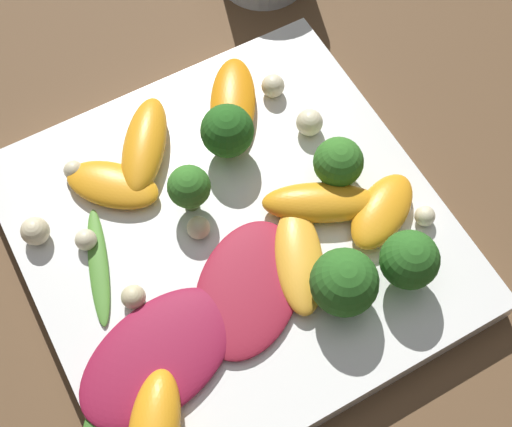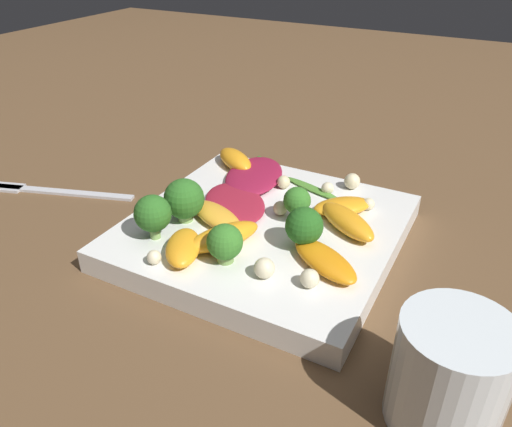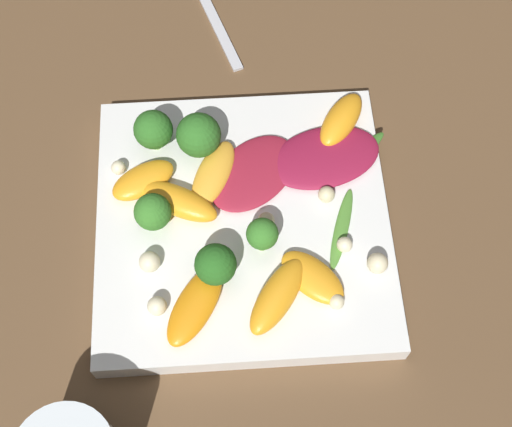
# 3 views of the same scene
# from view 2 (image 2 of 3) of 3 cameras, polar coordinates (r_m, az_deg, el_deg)

# --- Properties ---
(ground_plane) EXTENTS (2.40, 2.40, 0.00)m
(ground_plane) POSITION_cam_2_polar(r_m,az_deg,el_deg) (0.53, 0.96, -3.15)
(ground_plane) COLOR brown
(plate) EXTENTS (0.27, 0.27, 0.02)m
(plate) POSITION_cam_2_polar(r_m,az_deg,el_deg) (0.53, 0.97, -2.05)
(plate) COLOR white
(plate) RESTS_ON ground_plane
(drinking_glass) EXTENTS (0.08, 0.08, 0.08)m
(drinking_glass) POSITION_cam_2_polar(r_m,az_deg,el_deg) (0.36, 21.24, -16.81)
(drinking_glass) COLOR white
(drinking_glass) RESTS_ON ground_plane
(fork) EXTENTS (0.07, 0.19, 0.01)m
(fork) POSITION_cam_2_polar(r_m,az_deg,el_deg) (0.68, -23.04, 2.55)
(fork) COLOR silver
(fork) RESTS_ON ground_plane
(radicchio_leaf_0) EXTENTS (0.12, 0.09, 0.01)m
(radicchio_leaf_0) POSITION_cam_2_polar(r_m,az_deg,el_deg) (0.60, -0.21, 4.37)
(radicchio_leaf_0) COLOR maroon
(radicchio_leaf_0) RESTS_ON plate
(radicchio_leaf_1) EXTENTS (0.11, 0.11, 0.01)m
(radicchio_leaf_1) POSITION_cam_2_polar(r_m,az_deg,el_deg) (0.55, -2.45, 1.22)
(radicchio_leaf_1) COLOR maroon
(radicchio_leaf_1) RESTS_ON plate
(orange_segment_0) EXTENTS (0.06, 0.07, 0.02)m
(orange_segment_0) POSITION_cam_2_polar(r_m,az_deg,el_deg) (0.63, -2.38, 6.14)
(orange_segment_0) COLOR orange
(orange_segment_0) RESTS_ON plate
(orange_segment_1) EXTENTS (0.07, 0.08, 0.02)m
(orange_segment_1) POSITION_cam_2_polar(r_m,az_deg,el_deg) (0.46, 7.87, -5.31)
(orange_segment_1) COLOR orange
(orange_segment_1) RESTS_ON plate
(orange_segment_2) EXTENTS (0.07, 0.06, 0.02)m
(orange_segment_2) POSITION_cam_2_polar(r_m,az_deg,el_deg) (0.47, -8.33, -3.86)
(orange_segment_2) COLOR orange
(orange_segment_2) RESTS_ON plate
(orange_segment_3) EXTENTS (0.07, 0.08, 0.02)m
(orange_segment_3) POSITION_cam_2_polar(r_m,az_deg,el_deg) (0.51, 10.38, -0.88)
(orange_segment_3) COLOR orange
(orange_segment_3) RESTS_ON plate
(orange_segment_4) EXTENTS (0.06, 0.08, 0.02)m
(orange_segment_4) POSITION_cam_2_polar(r_m,az_deg,el_deg) (0.52, -4.48, -0.31)
(orange_segment_4) COLOR #FCAD33
(orange_segment_4) RESTS_ON plate
(orange_segment_5) EXTENTS (0.08, 0.06, 0.02)m
(orange_segment_5) POSITION_cam_2_polar(r_m,az_deg,el_deg) (0.48, -3.77, -2.65)
(orange_segment_5) COLOR orange
(orange_segment_5) RESTS_ON plate
(orange_segment_6) EXTENTS (0.07, 0.07, 0.01)m
(orange_segment_6) POSITION_cam_2_polar(r_m,az_deg,el_deg) (0.54, 9.83, 0.82)
(orange_segment_6) COLOR orange
(orange_segment_6) RESTS_ON plate
(broccoli_floret_0) EXTENTS (0.04, 0.04, 0.05)m
(broccoli_floret_0) POSITION_cam_2_polar(r_m,az_deg,el_deg) (0.52, -8.22, 1.61)
(broccoli_floret_0) COLOR #84AD5B
(broccoli_floret_0) RESTS_ON plate
(broccoli_floret_1) EXTENTS (0.04, 0.04, 0.05)m
(broccoli_floret_1) POSITION_cam_2_polar(r_m,az_deg,el_deg) (0.49, -11.71, -0.06)
(broccoli_floret_1) COLOR #84AD5B
(broccoli_floret_1) RESTS_ON plate
(broccoli_floret_2) EXTENTS (0.04, 0.04, 0.04)m
(broccoli_floret_2) POSITION_cam_2_polar(r_m,az_deg,el_deg) (0.47, 5.53, -1.50)
(broccoli_floret_2) COLOR #7A9E51
(broccoli_floret_2) RESTS_ON plate
(broccoli_floret_3) EXTENTS (0.03, 0.03, 0.04)m
(broccoli_floret_3) POSITION_cam_2_polar(r_m,az_deg,el_deg) (0.45, -3.12, -3.50)
(broccoli_floret_3) COLOR #7A9E51
(broccoli_floret_3) RESTS_ON plate
(broccoli_floret_4) EXTENTS (0.03, 0.03, 0.04)m
(broccoli_floret_4) POSITION_cam_2_polar(r_m,az_deg,el_deg) (0.51, 4.71, 1.37)
(broccoli_floret_4) COLOR #7A9E51
(broccoli_floret_4) RESTS_ON plate
(arugula_sprig_0) EXTENTS (0.06, 0.06, 0.01)m
(arugula_sprig_0) POSITION_cam_2_polar(r_m,az_deg,el_deg) (0.63, 1.10, 5.29)
(arugula_sprig_0) COLOR #3D7528
(arugula_sprig_0) RESTS_ON plate
(arugula_sprig_1) EXTENTS (0.04, 0.08, 0.00)m
(arugula_sprig_1) POSITION_cam_2_polar(r_m,az_deg,el_deg) (0.58, 6.48, 2.85)
(arugula_sprig_1) COLOR #518E33
(arugula_sprig_1) RESTS_ON plate
(macadamia_nut_0) EXTENTS (0.02, 0.02, 0.02)m
(macadamia_nut_0) POSITION_cam_2_polar(r_m,az_deg,el_deg) (0.44, 0.96, -6.25)
(macadamia_nut_0) COLOR beige
(macadamia_nut_0) RESTS_ON plate
(macadamia_nut_1) EXTENTS (0.02, 0.02, 0.02)m
(macadamia_nut_1) POSITION_cam_2_polar(r_m,az_deg,el_deg) (0.53, 2.80, 0.62)
(macadamia_nut_1) COLOR beige
(macadamia_nut_1) RESTS_ON plate
(macadamia_nut_2) EXTENTS (0.02, 0.02, 0.02)m
(macadamia_nut_2) POSITION_cam_2_polar(r_m,az_deg,el_deg) (0.58, 3.17, 3.61)
(macadamia_nut_2) COLOR beige
(macadamia_nut_2) RESTS_ON plate
(macadamia_nut_3) EXTENTS (0.01, 0.01, 0.01)m
(macadamia_nut_3) POSITION_cam_2_polar(r_m,az_deg,el_deg) (0.55, 12.72, 1.07)
(macadamia_nut_3) COLOR beige
(macadamia_nut_3) RESTS_ON plate
(macadamia_nut_4) EXTENTS (0.02, 0.02, 0.02)m
(macadamia_nut_4) POSITION_cam_2_polar(r_m,az_deg,el_deg) (0.59, 10.93, 3.65)
(macadamia_nut_4) COLOR beige
(macadamia_nut_4) RESTS_ON plate
(macadamia_nut_5) EXTENTS (0.02, 0.02, 0.02)m
(macadamia_nut_5) POSITION_cam_2_polar(r_m,az_deg,el_deg) (0.43, 6.15, -7.39)
(macadamia_nut_5) COLOR beige
(macadamia_nut_5) RESTS_ON plate
(macadamia_nut_6) EXTENTS (0.01, 0.01, 0.01)m
(macadamia_nut_6) POSITION_cam_2_polar(r_m,az_deg,el_deg) (0.47, -11.58, -4.92)
(macadamia_nut_6) COLOR beige
(macadamia_nut_6) RESTS_ON plate
(macadamia_nut_7) EXTENTS (0.01, 0.01, 0.01)m
(macadamia_nut_7) POSITION_cam_2_polar(r_m,az_deg,el_deg) (0.58, 8.18, 2.87)
(macadamia_nut_7) COLOR beige
(macadamia_nut_7) RESTS_ON plate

